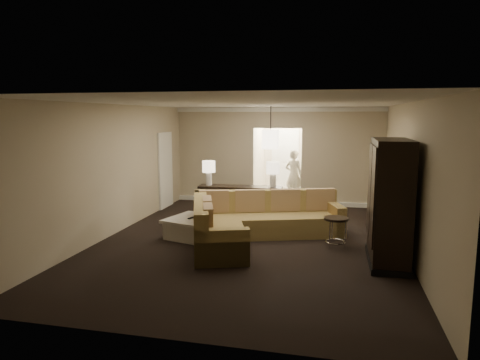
% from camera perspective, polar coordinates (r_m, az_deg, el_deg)
% --- Properties ---
extents(ground, '(8.00, 8.00, 0.00)m').
position_cam_1_polar(ground, '(8.84, 1.29, -8.23)').
color(ground, black).
rests_on(ground, ground).
extents(wall_back, '(6.00, 0.04, 2.80)m').
position_cam_1_polar(wall_back, '(12.46, 4.97, 3.21)').
color(wall_back, '#BBAB8D').
rests_on(wall_back, ground).
extents(wall_front, '(6.00, 0.04, 2.80)m').
position_cam_1_polar(wall_front, '(4.75, -8.32, -5.53)').
color(wall_front, '#BBAB8D').
rests_on(wall_front, ground).
extents(wall_left, '(0.04, 8.00, 2.80)m').
position_cam_1_polar(wall_left, '(9.59, -16.54, 1.30)').
color(wall_left, '#BBAB8D').
rests_on(wall_left, ground).
extents(wall_right, '(0.04, 8.00, 2.80)m').
position_cam_1_polar(wall_right, '(8.48, 21.61, 0.15)').
color(wall_right, '#BBAB8D').
rests_on(wall_right, ground).
extents(ceiling, '(6.00, 8.00, 0.02)m').
position_cam_1_polar(ceiling, '(8.47, 1.36, 10.24)').
color(ceiling, white).
rests_on(ceiling, wall_back).
extents(crown_molding, '(6.00, 0.10, 0.12)m').
position_cam_1_polar(crown_molding, '(12.36, 5.02, 9.34)').
color(crown_molding, white).
rests_on(crown_molding, wall_back).
extents(baseboard, '(6.00, 0.10, 0.12)m').
position_cam_1_polar(baseboard, '(12.61, 4.86, -2.88)').
color(baseboard, white).
rests_on(baseboard, ground).
extents(side_door, '(0.05, 0.90, 2.10)m').
position_cam_1_polar(side_door, '(12.12, -9.90, 1.30)').
color(side_door, white).
rests_on(side_door, ground).
extents(foyer, '(1.44, 2.02, 2.80)m').
position_cam_1_polar(foyer, '(13.80, 5.72, 3.30)').
color(foyer, beige).
rests_on(foyer, ground).
extents(sectional_sofa, '(3.33, 3.29, 0.95)m').
position_cam_1_polar(sectional_sofa, '(8.88, 1.74, -5.62)').
color(sectional_sofa, brown).
rests_on(sectional_sofa, ground).
extents(coffee_table, '(1.29, 1.29, 0.44)m').
position_cam_1_polar(coffee_table, '(9.14, -6.09, -6.31)').
color(coffee_table, beige).
rests_on(coffee_table, ground).
extents(console_table, '(2.12, 0.59, 0.81)m').
position_cam_1_polar(console_table, '(10.75, 0.06, -2.54)').
color(console_table, black).
rests_on(console_table, ground).
extents(armoire, '(0.64, 1.50, 2.16)m').
position_cam_1_polar(armoire, '(7.82, 19.25, -3.10)').
color(armoire, black).
rests_on(armoire, ground).
extents(drink_table, '(0.47, 0.47, 0.59)m').
position_cam_1_polar(drink_table, '(8.59, 12.66, -6.00)').
color(drink_table, black).
rests_on(drink_table, ground).
extents(table_lamp_left, '(0.32, 0.32, 0.62)m').
position_cam_1_polar(table_lamp_left, '(10.80, -4.19, 1.47)').
color(table_lamp_left, silver).
rests_on(table_lamp_left, console_table).
extents(table_lamp_right, '(0.32, 0.32, 0.62)m').
position_cam_1_polar(table_lamp_right, '(10.53, 4.42, 1.29)').
color(table_lamp_right, silver).
rests_on(table_lamp_right, console_table).
extents(pendant_light, '(0.38, 0.38, 1.09)m').
position_cam_1_polar(pendant_light, '(11.14, 4.09, 5.44)').
color(pendant_light, black).
rests_on(pendant_light, ceiling).
extents(person, '(0.74, 0.63, 1.73)m').
position_cam_1_polar(person, '(12.91, 7.19, 0.96)').
color(person, beige).
rests_on(person, ground).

